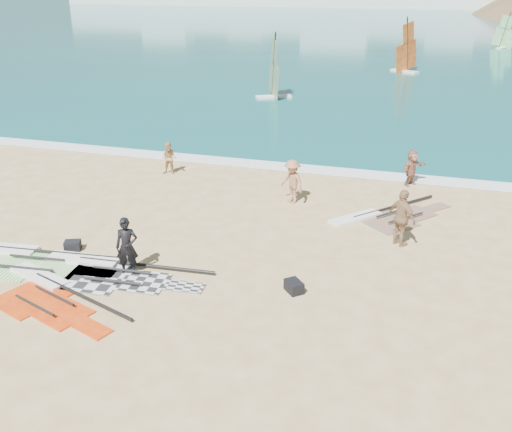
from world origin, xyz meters
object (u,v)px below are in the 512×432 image
(beachgoer_right, at_px, (412,168))
(rig_green, at_px, (26,258))
(beachgoer_back, at_px, (402,218))
(gear_bag_far, at_px, (294,287))
(gear_bag_near, at_px, (73,245))
(rig_orange, at_px, (384,216))
(beachgoer_mid, at_px, (292,182))
(rig_grey, at_px, (109,270))
(rig_red, at_px, (48,293))
(beachgoer_left, at_px, (169,158))
(person_wetsuit, at_px, (127,247))

(beachgoer_right, bearing_deg, rig_green, 167.38)
(beachgoer_back, bearing_deg, rig_green, 62.99)
(beachgoer_back, bearing_deg, gear_bag_far, 97.24)
(gear_bag_near, height_order, beachgoer_right, beachgoer_right)
(gear_bag_far, relative_size, beachgoer_right, 0.36)
(rig_orange, xyz_separation_m, beachgoer_mid, (-3.72, 0.53, 0.85))
(gear_bag_near, relative_size, beachgoer_back, 0.26)
(gear_bag_near, xyz_separation_m, gear_bag_far, (7.74, -0.55, 0.01))
(gear_bag_far, xyz_separation_m, beachgoer_mid, (-1.68, 6.84, 0.73))
(rig_orange, distance_m, gear_bag_far, 6.64)
(rig_grey, distance_m, rig_red, 2.00)
(rig_red, bearing_deg, beachgoer_right, 72.02)
(rig_grey, bearing_deg, beachgoer_left, 98.85)
(gear_bag_far, distance_m, beachgoer_back, 4.98)
(beachgoer_right, bearing_deg, rig_red, 176.83)
(rig_orange, bearing_deg, rig_green, 163.38)
(rig_orange, height_order, beachgoer_right, beachgoer_right)
(rig_green, height_order, gear_bag_near, gear_bag_near)
(gear_bag_near, bearing_deg, rig_green, -135.41)
(gear_bag_far, bearing_deg, beachgoer_mid, 103.77)
(gear_bag_near, bearing_deg, gear_bag_far, -4.04)
(rig_green, height_order, person_wetsuit, person_wetsuit)
(rig_grey, xyz_separation_m, beachgoer_back, (8.57, 4.52, 0.95))
(gear_bag_near, relative_size, beachgoer_mid, 0.29)
(rig_green, bearing_deg, gear_bag_far, -2.43)
(rig_grey, distance_m, rig_orange, 10.37)
(rig_red, xyz_separation_m, gear_bag_near, (-0.93, 2.74, 0.12))
(rig_grey, xyz_separation_m, rig_orange, (7.85, 6.78, -0.00))
(rig_red, relative_size, beachgoer_back, 2.50)
(rig_red, bearing_deg, beachgoer_mid, 80.02)
(person_wetsuit, xyz_separation_m, beachgoer_mid, (3.45, 7.24, -0.03))
(rig_orange, xyz_separation_m, rig_red, (-8.85, -8.51, -0.00))
(rig_red, height_order, beachgoer_right, beachgoer_right)
(rig_green, relative_size, beachgoer_right, 3.60)
(gear_bag_far, relative_size, beachgoer_back, 0.28)
(gear_bag_far, distance_m, beachgoer_mid, 7.08)
(rig_green, relative_size, rig_red, 1.14)
(rig_red, bearing_deg, person_wetsuit, 66.45)
(gear_bag_far, height_order, beachgoer_mid, beachgoer_mid)
(rig_grey, xyz_separation_m, beachgoer_right, (8.65, 10.80, 0.75))
(rig_red, distance_m, gear_bag_far, 7.15)
(gear_bag_near, distance_m, beachgoer_left, 8.18)
(rig_green, height_order, rig_orange, rig_green)
(gear_bag_near, relative_size, person_wetsuit, 0.28)
(rig_green, relative_size, beachgoer_mid, 3.18)
(gear_bag_far, xyz_separation_m, person_wetsuit, (-5.13, -0.40, 0.76))
(rig_grey, height_order, gear_bag_far, gear_bag_far)
(rig_green, height_order, beachgoer_back, beachgoer_back)
(person_wetsuit, height_order, beachgoer_left, person_wetsuit)
(beachgoer_mid, bearing_deg, gear_bag_near, -99.57)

